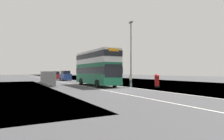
% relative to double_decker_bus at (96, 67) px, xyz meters
% --- Properties ---
extents(ground, '(140.00, 280.00, 0.10)m').
position_rel_double_decker_bus_xyz_m(ground, '(0.03, -7.25, -2.62)').
color(ground, '#424244').
extents(double_decker_bus, '(2.76, 10.43, 4.83)m').
position_rel_double_decker_bus_xyz_m(double_decker_bus, '(0.00, 0.00, 0.00)').
color(double_decker_bus, '#196042').
rests_on(double_decker_bus, ground).
extents(lamppost_foreground, '(0.29, 0.70, 8.48)m').
position_rel_double_decker_bus_xyz_m(lamppost_foreground, '(3.07, -4.21, 1.44)').
color(lamppost_foreground, gray).
rests_on(lamppost_foreground, ground).
extents(red_pillar_postbox, '(0.61, 0.61, 1.68)m').
position_rel_double_decker_bus_xyz_m(red_pillar_postbox, '(5.74, -6.09, -1.65)').
color(red_pillar_postbox, black).
rests_on(red_pillar_postbox, ground).
extents(roadworks_barrier, '(1.95, 0.84, 1.12)m').
position_rel_double_decker_bus_xyz_m(roadworks_barrier, '(4.53, 2.90, -1.85)').
color(roadworks_barrier, orange).
rests_on(roadworks_barrier, ground).
extents(construction_site_fence, '(0.44, 13.80, 2.08)m').
position_rel_double_decker_bus_xyz_m(construction_site_fence, '(-5.54, 6.83, -1.57)').
color(construction_site_fence, '#A8AAAD').
rests_on(construction_site_fence, ground).
extents(car_oncoming_near, '(1.92, 4.51, 2.22)m').
position_rel_double_decker_bus_xyz_m(car_oncoming_near, '(0.51, 18.87, -1.52)').
color(car_oncoming_near, navy).
rests_on(car_oncoming_near, ground).
extents(car_receding_mid, '(2.09, 4.35, 2.11)m').
position_rel_double_decker_bus_xyz_m(car_receding_mid, '(-0.10, 27.05, -1.57)').
color(car_receding_mid, maroon).
rests_on(car_receding_mid, ground).
extents(car_receding_far, '(2.07, 3.86, 2.09)m').
position_rel_double_decker_bus_xyz_m(car_receding_far, '(-0.13, 35.35, -1.59)').
color(car_receding_far, slate).
rests_on(car_receding_far, ground).
extents(pedestrian_at_kerb, '(0.34, 0.34, 1.66)m').
position_rel_double_decker_bus_xyz_m(pedestrian_at_kerb, '(3.06, -4.13, -1.74)').
color(pedestrian_at_kerb, '#2D3342').
rests_on(pedestrian_at_kerb, ground).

